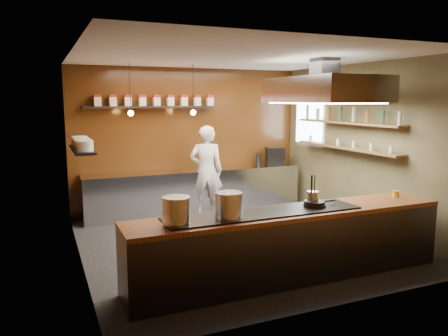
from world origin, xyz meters
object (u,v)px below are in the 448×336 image
stockpot_small (229,205)px  chef (206,171)px  stockpot_large (176,210)px  espresso_machine (275,156)px  extractor_hood (324,90)px

stockpot_small → chef: 3.67m
stockpot_small → chef: chef is taller
stockpot_large → chef: size_ratio=0.17×
stockpot_large → espresso_machine: espresso_machine is taller
stockpot_small → espresso_machine: bearing=53.9°
stockpot_large → stockpot_small: bearing=-0.2°
chef → stockpot_large: bearing=81.9°
stockpot_large → espresso_machine: 5.22m
extractor_hood → espresso_machine: (0.62, 2.62, -1.41)m
extractor_hood → stockpot_small: 2.92m
espresso_machine → stockpot_large: bearing=-112.9°
extractor_hood → espresso_machine: bearing=76.7°
extractor_hood → chef: bearing=117.7°
extractor_hood → espresso_machine: size_ratio=5.23×
stockpot_large → chef: bearing=64.3°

